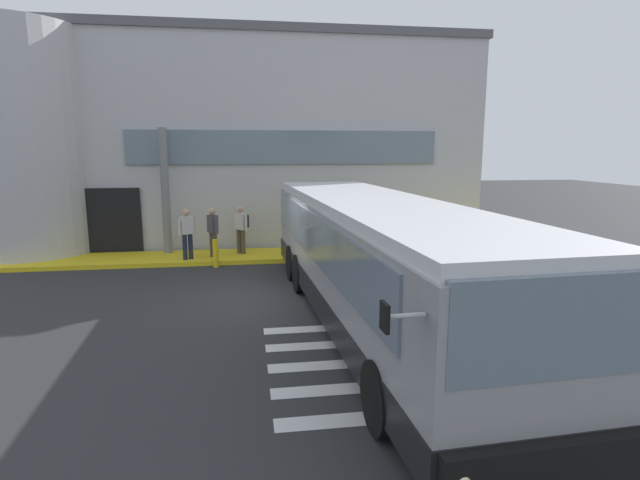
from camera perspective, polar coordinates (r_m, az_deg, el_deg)
ground_plane at (r=12.78m, az=-6.00°, el=-6.65°), size 80.00×90.00×0.02m
bay_paint_stripes at (r=9.18m, az=8.22°, el=-13.61°), size 4.40×3.96×0.01m
terminal_building at (r=23.76m, az=-9.14°, el=10.98°), size 18.97×13.80×8.07m
boarding_curb at (r=17.41m, az=-6.73°, el=-1.79°), size 21.17×2.00×0.15m
entry_support_column at (r=17.88m, az=-17.39°, el=5.36°), size 0.28×0.28×4.30m
bus_main_foreground at (r=10.59m, az=6.31°, el=-2.69°), size 3.17×12.09×2.70m
passenger_near_column at (r=16.75m, az=-15.06°, el=0.95°), size 0.52×0.38×1.68m
passenger_by_doorway at (r=16.86m, az=-12.24°, el=1.13°), size 0.39×0.51×1.68m
passenger_at_curb_edge at (r=17.33m, az=-9.05°, el=1.60°), size 0.52×0.51×1.68m
safety_bollard_yellow at (r=16.18m, az=-11.92°, el=-1.51°), size 0.18×0.18×0.90m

